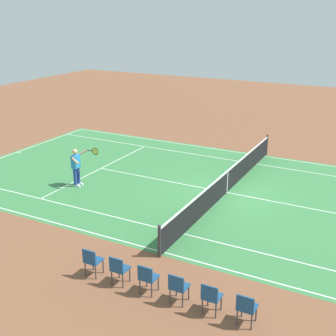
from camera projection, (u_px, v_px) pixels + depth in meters
ground_plane at (227, 193)px, 18.58m from camera, size 60.00×60.00×0.00m
court_slab at (227, 192)px, 18.58m from camera, size 24.20×11.40×0.00m
court_line_markings at (227, 192)px, 18.58m from camera, size 23.85×11.05×0.01m
tennis_net at (227, 182)px, 18.42m from camera, size 0.10×11.70×1.08m
tennis_player_near at (77, 165)px, 19.01m from camera, size 1.03×0.80×1.70m
tennis_ball at (224, 163)px, 22.01m from camera, size 0.07×0.07×0.07m
spectator_chair_0 at (246, 307)px, 10.61m from camera, size 0.44×0.44×0.88m
spectator_chair_1 at (211, 296)px, 11.01m from camera, size 0.44×0.44×0.88m
spectator_chair_2 at (178, 286)px, 11.41m from camera, size 0.44×0.44×0.88m
spectator_chair_3 at (147, 277)px, 11.81m from camera, size 0.44×0.44×0.88m
spectator_chair_4 at (119, 268)px, 12.21m from camera, size 0.44×0.44×0.88m
spectator_chair_5 at (92, 260)px, 12.61m from camera, size 0.44×0.44×0.88m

